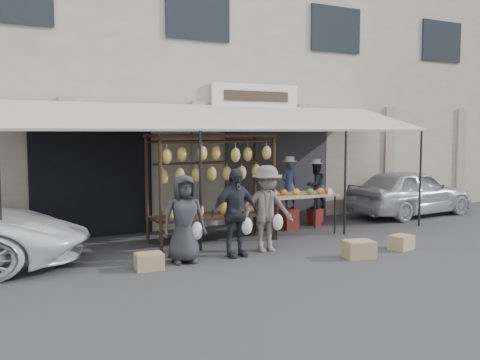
% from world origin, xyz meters
% --- Properties ---
extents(ground_plane, '(90.00, 90.00, 0.00)m').
position_xyz_m(ground_plane, '(0.00, 0.00, 0.00)').
color(ground_plane, '#2D2D30').
extents(shophouse, '(24.00, 6.15, 7.30)m').
position_xyz_m(shophouse, '(-0.00, 6.50, 3.65)').
color(shophouse, '#B2AA99').
rests_on(shophouse, ground_plane).
extents(awning, '(10.00, 2.35, 2.92)m').
position_xyz_m(awning, '(0.01, 2.28, 2.57)').
color(awning, '#BAB7AC').
rests_on(awning, ground_plane).
extents(banana_rack, '(2.60, 0.90, 2.24)m').
position_xyz_m(banana_rack, '(-0.47, 1.73, 1.56)').
color(banana_rack, black).
rests_on(banana_rack, ground_plane).
extents(produce_table, '(1.70, 0.90, 1.04)m').
position_xyz_m(produce_table, '(1.59, 1.65, 0.87)').
color(produce_table, '#9D7D58').
rests_on(produce_table, ground_plane).
extents(vendor_left, '(0.43, 0.29, 1.15)m').
position_xyz_m(vendor_left, '(1.75, 2.25, 1.06)').
color(vendor_left, navy).
rests_on(vendor_left, stool_left).
extents(vendor_right, '(0.61, 0.51, 1.15)m').
position_xyz_m(vendor_right, '(2.63, 2.42, 0.98)').
color(vendor_right, '#20222F').
rests_on(vendor_right, stool_right).
extents(customer_left, '(0.81, 0.57, 1.54)m').
position_xyz_m(customer_left, '(-1.64, 0.40, 0.77)').
color(customer_left, '#2C2B34').
rests_on(customer_left, ground_plane).
extents(customer_mid, '(0.96, 0.42, 1.62)m').
position_xyz_m(customer_mid, '(-0.65, 0.40, 0.81)').
color(customer_mid, '#2A2B36').
rests_on(customer_mid, ground_plane).
extents(customer_right, '(1.13, 0.74, 1.64)m').
position_xyz_m(customer_right, '(0.08, 0.49, 0.82)').
color(customer_right, '#655A54').
rests_on(customer_right, ground_plane).
extents(stool_left, '(0.38, 0.38, 0.48)m').
position_xyz_m(stool_left, '(1.75, 2.25, 0.24)').
color(stool_left, maroon).
rests_on(stool_left, ground_plane).
extents(stool_right, '(0.31, 0.31, 0.40)m').
position_xyz_m(stool_right, '(2.63, 2.42, 0.20)').
color(stool_right, maroon).
rests_on(stool_right, ground_plane).
extents(crate_near_a, '(0.61, 0.52, 0.31)m').
position_xyz_m(crate_near_a, '(1.28, -0.77, 0.16)').
color(crate_near_a, tan).
rests_on(crate_near_a, ground_plane).
extents(crate_near_b, '(0.53, 0.46, 0.27)m').
position_xyz_m(crate_near_b, '(2.47, -0.60, 0.14)').
color(crate_near_b, tan).
rests_on(crate_near_b, ground_plane).
extents(crate_far, '(0.49, 0.39, 0.27)m').
position_xyz_m(crate_far, '(-2.34, 0.24, 0.14)').
color(crate_far, tan).
rests_on(crate_far, ground_plane).
extents(sedan, '(3.88, 1.79, 1.29)m').
position_xyz_m(sedan, '(5.81, 2.43, 0.64)').
color(sedan, '#B4B3B9').
rests_on(sedan, ground_plane).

